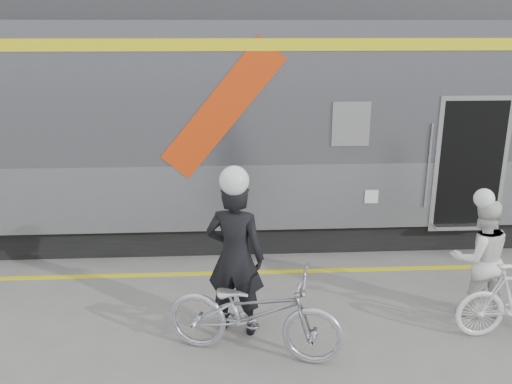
{
  "coord_description": "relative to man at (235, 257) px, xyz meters",
  "views": [
    {
      "loc": [
        -0.96,
        -5.6,
        3.74
      ],
      "look_at": [
        -0.55,
        1.6,
        1.5
      ],
      "focal_mm": 38.0,
      "sensor_mm": 36.0,
      "label": 1
    }
  ],
  "objects": [
    {
      "name": "safety_strip",
      "position": [
        0.87,
        1.64,
        -1.0
      ],
      "size": [
        24.0,
        0.12,
        0.01
      ],
      "primitive_type": "cube",
      "color": "yellow",
      "rests_on": "ground"
    },
    {
      "name": "woman",
      "position": [
        3.21,
        0.23,
        -0.2
      ],
      "size": [
        0.8,
        0.63,
        1.61
      ],
      "primitive_type": "imported",
      "rotation": [
        0.0,
        0.0,
        3.17
      ],
      "color": "white",
      "rests_on": "ground"
    },
    {
      "name": "train",
      "position": [
        1.68,
        3.69,
        1.05
      ],
      "size": [
        24.0,
        3.17,
        4.1
      ],
      "color": "black",
      "rests_on": "ground"
    },
    {
      "name": "bicycle_left",
      "position": [
        0.2,
        -0.55,
        -0.45
      ],
      "size": [
        2.22,
        1.32,
        1.1
      ],
      "primitive_type": "imported",
      "rotation": [
        0.0,
        0.0,
        1.27
      ],
      "color": "#B2B4BB",
      "rests_on": "ground"
    },
    {
      "name": "helmet_woman",
      "position": [
        3.21,
        0.23,
        0.74
      ],
      "size": [
        0.26,
        0.26,
        0.26
      ],
      "primitive_type": "sphere",
      "color": "white",
      "rests_on": "woman"
    },
    {
      "name": "helmet_man",
      "position": [
        0.0,
        0.0,
        1.18
      ],
      "size": [
        0.35,
        0.35,
        0.35
      ],
      "primitive_type": "sphere",
      "color": "white",
      "rests_on": "man"
    },
    {
      "name": "man",
      "position": [
        0.0,
        0.0,
        0.0
      ],
      "size": [
        0.84,
        0.67,
        2.0
      ],
      "primitive_type": "imported",
      "rotation": [
        0.0,
        0.0,
        2.84
      ],
      "color": "black",
      "rests_on": "ground"
    },
    {
      "name": "ground",
      "position": [
        0.87,
        -0.51,
        -1.0
      ],
      "size": [
        90.0,
        90.0,
        0.0
      ],
      "primitive_type": "plane",
      "color": "slate",
      "rests_on": "ground"
    }
  ]
}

